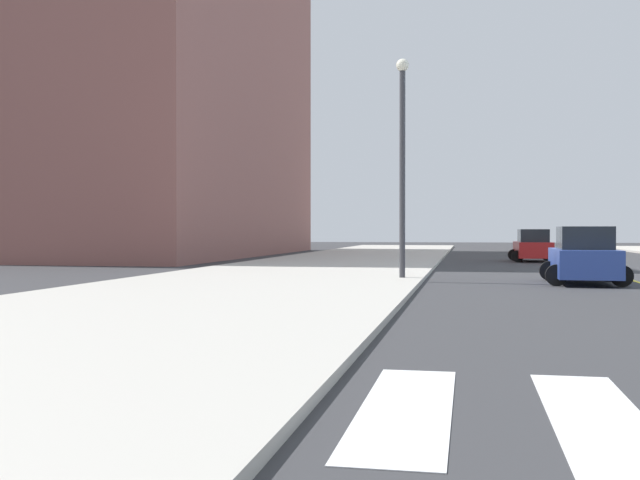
{
  "coord_description": "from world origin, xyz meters",
  "views": [
    {
      "loc": [
        -5.7,
        -3.55,
        1.77
      ],
      "look_at": [
        -11.35,
        25.35,
        1.4
      ],
      "focal_mm": 42.62,
      "sensor_mm": 36.0,
      "label": 1
    }
  ],
  "objects": [
    {
      "name": "car_blue_nearest",
      "position": [
        -1.93,
        22.77,
        0.89
      ],
      "size": [
        2.71,
        4.28,
        1.9
      ],
      "rotation": [
        0.0,
        0.0,
        -0.02
      ],
      "color": "#2D479E",
      "rests_on": "ground"
    },
    {
      "name": "lane_divider_paint",
      "position": [
        0.0,
        40.0,
        0.01
      ],
      "size": [
        0.16,
        80.0,
        0.01
      ],
      "primitive_type": "cube",
      "color": "yellow",
      "rests_on": "ground"
    },
    {
      "name": "low_rise_brick_west",
      "position": [
        -27.6,
        47.23,
        12.09
      ],
      "size": [
        16.0,
        32.0,
        24.17
      ],
      "primitive_type": "cube",
      "color": "brown",
      "rests_on": "ground"
    },
    {
      "name": "sidewalk_kerb_west",
      "position": [
        -12.2,
        20.0,
        0.07
      ],
      "size": [
        10.0,
        120.0,
        0.15
      ],
      "primitive_type": "cube",
      "color": "#B2ADA3",
      "rests_on": "ground"
    },
    {
      "name": "street_lamp",
      "position": [
        -7.92,
        22.57,
        4.57
      ],
      "size": [
        0.44,
        0.44,
        7.51
      ],
      "color": "#38383D",
      "rests_on": "sidewalk_kerb_west"
    },
    {
      "name": "car_red_second",
      "position": [
        -2.08,
        41.05,
        0.86
      ],
      "size": [
        2.63,
        4.15,
        1.83
      ],
      "rotation": [
        0.0,
        0.0,
        0.02
      ],
      "color": "red",
      "rests_on": "ground"
    }
  ]
}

